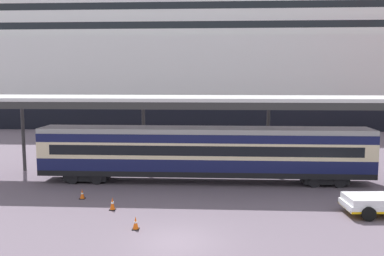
{
  "coord_description": "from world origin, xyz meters",
  "views": [
    {
      "loc": [
        1.82,
        -19.0,
        7.81
      ],
      "look_at": [
        0.31,
        8.0,
        4.5
      ],
      "focal_mm": 38.86,
      "sensor_mm": 36.0,
      "label": 1
    }
  ],
  "objects_px": {
    "traffic_cone_far": "(136,223)",
    "traffic_cone_mid": "(82,194)",
    "traffic_cone_near": "(112,204)",
    "cruise_ship": "(304,53)",
    "train_carriage": "(204,152)"
  },
  "relations": [
    {
      "from": "cruise_ship",
      "to": "train_carriage",
      "type": "height_order",
      "value": "cruise_ship"
    },
    {
      "from": "traffic_cone_near",
      "to": "traffic_cone_mid",
      "type": "xyz_separation_m",
      "value": [
        -2.51,
        2.13,
        -0.07
      ]
    },
    {
      "from": "cruise_ship",
      "to": "traffic_cone_near",
      "type": "xyz_separation_m",
      "value": [
        -20.99,
        -48.51,
        -11.5
      ]
    },
    {
      "from": "cruise_ship",
      "to": "traffic_cone_mid",
      "type": "height_order",
      "value": "cruise_ship"
    },
    {
      "from": "train_carriage",
      "to": "traffic_cone_mid",
      "type": "height_order",
      "value": "train_carriage"
    },
    {
      "from": "traffic_cone_mid",
      "to": "traffic_cone_far",
      "type": "height_order",
      "value": "traffic_cone_far"
    },
    {
      "from": "traffic_cone_near",
      "to": "cruise_ship",
      "type": "bearing_deg",
      "value": 66.6
    },
    {
      "from": "traffic_cone_far",
      "to": "traffic_cone_mid",
      "type": "bearing_deg",
      "value": 130.8
    },
    {
      "from": "cruise_ship",
      "to": "train_carriage",
      "type": "distance_m",
      "value": 45.5
    },
    {
      "from": "traffic_cone_near",
      "to": "traffic_cone_far",
      "type": "xyz_separation_m",
      "value": [
        1.98,
        -3.07,
        -0.05
      ]
    },
    {
      "from": "train_carriage",
      "to": "traffic_cone_near",
      "type": "distance_m",
      "value": 8.89
    },
    {
      "from": "traffic_cone_near",
      "to": "traffic_cone_mid",
      "type": "distance_m",
      "value": 3.29
    },
    {
      "from": "train_carriage",
      "to": "cruise_ship",
      "type": "bearing_deg",
      "value": 69.27
    },
    {
      "from": "traffic_cone_mid",
      "to": "train_carriage",
      "type": "bearing_deg",
      "value": 31.68
    },
    {
      "from": "train_carriage",
      "to": "traffic_cone_near",
      "type": "xyz_separation_m",
      "value": [
        -5.25,
        -6.91,
        -1.93
      ]
    }
  ]
}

